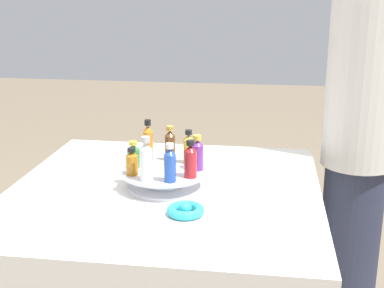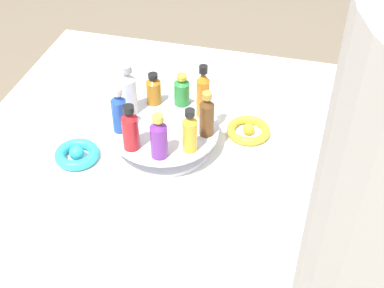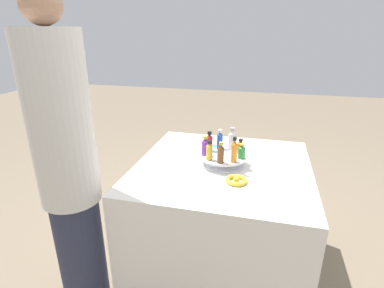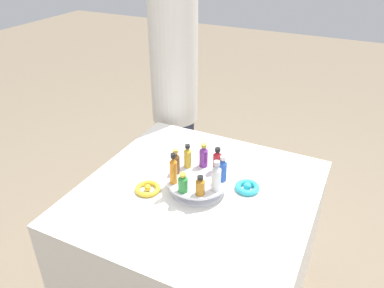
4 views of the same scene
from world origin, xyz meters
TOP-DOWN VIEW (x-y plane):
  - party_table at (0.00, 0.00)m, footprint 0.98×0.98m
  - display_stand at (0.00, 0.00)m, footprint 0.27×0.27m
  - bottle_red at (0.05, 0.09)m, footprint 0.04×0.04m
  - bottle_purple at (-0.02, 0.10)m, footprint 0.04×0.04m
  - bottle_gold at (-0.08, 0.07)m, footprint 0.03×0.03m
  - bottle_brown at (-0.10, -0.00)m, footprint 0.04×0.04m
  - bottle_orange at (-0.08, -0.07)m, footprint 0.03×0.03m
  - bottle_green at (-0.02, -0.10)m, footprint 0.04×0.04m
  - bottle_amber at (0.05, -0.09)m, footprint 0.04×0.04m
  - bottle_clear at (0.10, -0.03)m, footprint 0.04×0.04m
  - bottle_blue at (0.10, 0.04)m, footprint 0.04×0.04m
  - ribbon_bow_gold at (-0.19, -0.10)m, footprint 0.11×0.11m
  - ribbon_bow_teal at (0.19, 0.10)m, footprint 0.11×0.11m

SIDE VIEW (x-z plane):
  - party_table at x=0.00m, z-range 0.00..0.73m
  - ribbon_bow_gold at x=-0.19m, z-range 0.73..0.76m
  - ribbon_bow_teal at x=0.19m, z-range 0.73..0.76m
  - display_stand at x=0.00m, z-range 0.73..0.79m
  - bottle_green at x=-0.02m, z-range 0.79..0.87m
  - bottle_amber at x=0.05m, z-range 0.79..0.87m
  - bottle_gold at x=-0.08m, z-range 0.79..0.90m
  - bottle_purple at x=-0.02m, z-range 0.79..0.90m
  - bottle_red at x=0.05m, z-range 0.79..0.90m
  - bottle_brown at x=-0.10m, z-range 0.79..0.90m
  - bottle_blue at x=0.10m, z-range 0.79..0.91m
  - bottle_clear at x=0.10m, z-range 0.79..0.92m
  - bottle_orange at x=-0.08m, z-range 0.79..0.93m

